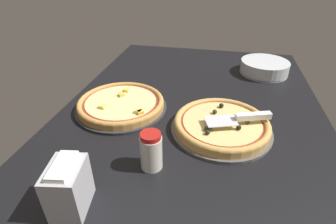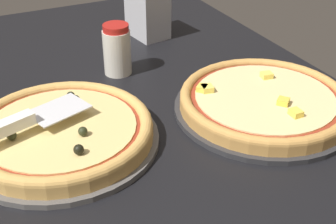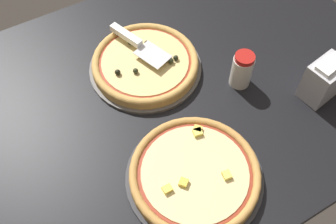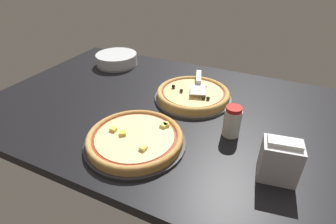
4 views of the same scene
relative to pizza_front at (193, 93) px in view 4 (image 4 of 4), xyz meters
The scene contains 9 objects.
ground_plane 13.65cm from the pizza_front, 59.68° to the left, with size 154.16×97.48×3.60cm, color black.
pizza_pan_front 2.19cm from the pizza_front, ahead, with size 33.50×33.50×1.00cm, color #565451.
pizza_front is the anchor object (origin of this frame).
pizza_pan_back 38.17cm from the pizza_front, 80.53° to the left, with size 34.38×34.38×1.00cm, color #2D2D30.
pizza_back 38.09cm from the pizza_front, 80.53° to the left, with size 32.32×32.32×3.53cm.
serving_spatula 8.00cm from the pizza_front, 87.64° to the right, with size 11.07×21.64×2.00cm.
plate_stack 56.13cm from the pizza_front, 19.46° to the right, with size 22.65×22.65×6.30cm.
parmesan_shaker 28.25cm from the pizza_front, 139.23° to the left, with size 6.05×6.05×11.25cm.
napkin_holder 50.54cm from the pizza_front, 139.08° to the left, with size 11.50×9.09×13.31cm.
Camera 4 is at (-39.82, 84.36, 56.70)cm, focal length 28.00 mm.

